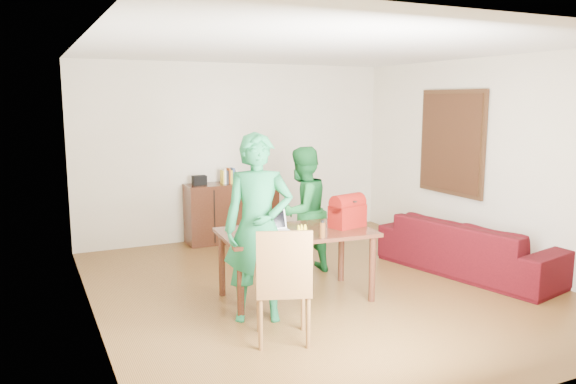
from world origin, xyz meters
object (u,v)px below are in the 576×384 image
person_far (302,211)px  red_bag (347,214)px  table (296,239)px  bottle (322,229)px  sofa (470,246)px  person_near (258,228)px  laptop (276,229)px  chair (283,308)px

person_far → red_bag: bearing=77.4°
table → bottle: bearing=-70.5°
bottle → sofa: bottle is taller
person_near → person_far: person_near is taller
table → red_bag: size_ratio=4.32×
person_near → sofa: 3.04m
laptop → sofa: (2.63, -0.08, -0.47)m
laptop → person_near: bearing=-131.1°
bottle → red_bag: 0.58m
chair → laptop: size_ratio=3.14×
person_far → table: bearing=36.6°
bottle → sofa: bearing=7.5°
person_far → sofa: person_far is taller
person_far → laptop: (-0.69, -0.76, 0.01)m
bottle → laptop: bearing=132.5°
bottle → person_far: bearing=73.1°
sofa → chair: bearing=93.0°
chair → sofa: bearing=35.7°
chair → person_far: bearing=78.2°
chair → red_bag: 1.57m
bottle → chair: bearing=-142.4°
sofa → laptop: bearing=75.6°
person_near → sofa: (2.97, 0.26, -0.59)m
table → person_near: bearing=-143.8°
red_bag → laptop: bearing=161.0°
sofa → red_bag: bearing=76.9°
table → person_near: person_near is taller
table → person_far: bearing=63.5°
person_near → laptop: size_ratio=5.47×
laptop → bottle: laptop is taller
person_far → laptop: 1.03m
chair → sofa: (2.98, 0.83, 0.03)m
person_near → laptop: person_near is taller
person_far → laptop: size_ratio=4.72×
person_far → laptop: person_far is taller
chair → person_far: 2.03m
person_near → red_bag: size_ratio=4.71×
table → person_near: 0.73m
person_near → red_bag: 1.21m
laptop → red_bag: red_bag is taller
person_near → laptop: bearing=65.9°
person_near → red_bag: person_near is taller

